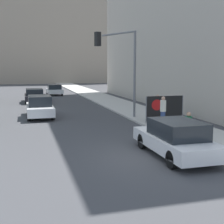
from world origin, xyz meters
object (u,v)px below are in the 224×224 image
traffic_light_pole (122,59)px  car_on_road_nearest (40,107)px  seated_protester (189,124)px  protest_banner (164,108)px  jogger_on_sidewalk (163,111)px  parked_car_curbside (176,138)px  pedestrian_behind (158,107)px  car_on_road_distant (54,90)px  car_on_road_midblock (34,95)px

traffic_light_pole → car_on_road_nearest: traffic_light_pole is taller
seated_protester → protest_banner: size_ratio=0.49×
jogger_on_sidewalk → parked_car_curbside: 5.93m
jogger_on_sidewalk → pedestrian_behind: (0.52, 1.93, -0.04)m
jogger_on_sidewalk → protest_banner: 1.21m
seated_protester → traffic_light_pole: 7.16m
parked_car_curbside → car_on_road_distant: bearing=93.7°
parked_car_curbside → car_on_road_nearest: car_on_road_nearest is taller
seated_protester → traffic_light_pole: size_ratio=0.21×
car_on_road_midblock → seated_protester: bearing=-70.6°
seated_protester → pedestrian_behind: bearing=99.7°
seated_protester → parked_car_curbside: 3.22m
protest_banner → car_on_road_midblock: (-7.31, 14.92, -0.29)m
pedestrian_behind → car_on_road_distant: (-4.48, 22.29, -0.27)m
seated_protester → car_on_road_nearest: size_ratio=0.27×
pedestrian_behind → parked_car_curbside: 7.92m
protest_banner → car_on_road_distant: 23.61m
car_on_road_nearest → seated_protester: bearing=-53.3°
car_on_road_distant → parked_car_curbside: bearing=-86.3°
car_on_road_midblock → car_on_road_distant: size_ratio=1.05×
car_on_road_nearest → car_on_road_distant: bearing=81.6°
traffic_light_pole → car_on_road_midblock: size_ratio=1.24×
parked_car_curbside → car_on_road_nearest: 12.35m
protest_banner → pedestrian_behind: bearing=94.7°
car_on_road_nearest → car_on_road_midblock: 10.09m
jogger_on_sidewalk → traffic_light_pole: traffic_light_pole is taller
car_on_road_nearest → traffic_light_pole: bearing=-27.9°
parked_car_curbside → pedestrian_behind: bearing=71.1°
traffic_light_pole → car_on_road_midblock: bearing=112.1°
protest_banner → traffic_light_pole: bearing=135.1°
parked_car_curbside → car_on_road_midblock: size_ratio=0.97×
protest_banner → car_on_road_distant: bearing=101.1°
seated_protester → car_on_road_nearest: car_on_road_nearest is taller
jogger_on_sidewalk → parked_car_curbside: bearing=56.0°
traffic_light_pole → car_on_road_midblock: traffic_light_pole is taller
protest_banner → parked_car_curbside: 7.13m
parked_car_curbside → car_on_road_distant: size_ratio=1.02×
jogger_on_sidewalk → car_on_road_nearest: (-6.68, 5.88, -0.23)m
seated_protester → car_on_road_distant: bearing=114.2°
parked_car_curbside → seated_protester: bearing=51.5°
parked_car_curbside → car_on_road_nearest: size_ratio=1.00×
seated_protester → traffic_light_pole: (-1.48, 6.20, 3.27)m
pedestrian_behind → car_on_road_midblock: pedestrian_behind is taller
pedestrian_behind → parked_car_curbside: size_ratio=0.36×
seated_protester → jogger_on_sidewalk: jogger_on_sidewalk is taller
traffic_light_pole → car_on_road_midblock: 14.23m
pedestrian_behind → car_on_road_distant: size_ratio=0.37×
car_on_road_distant → traffic_light_pole: bearing=-83.4°
car_on_road_nearest → car_on_road_midblock: (-0.04, 10.09, -0.06)m
traffic_light_pole → car_on_road_distant: (-2.44, 21.06, -3.35)m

